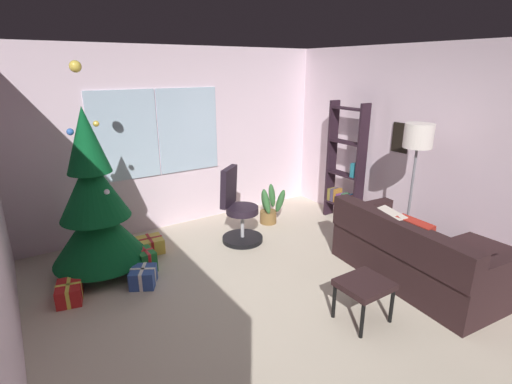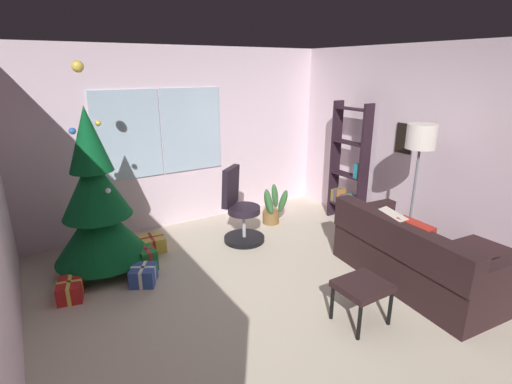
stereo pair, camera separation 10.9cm
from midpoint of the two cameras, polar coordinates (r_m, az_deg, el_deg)
ground_plane at (r=4.00m, az=6.71°, el=-17.96°), size 4.62×5.50×0.10m
wall_back_with_windows at (r=5.76m, az=-10.44°, el=7.89°), size 4.62×0.12×2.59m
wall_right_with_frames at (r=5.17m, az=28.45°, el=4.76°), size 0.12×5.50×2.59m
couch at (r=4.71m, az=25.78°, el=-9.12°), size 1.70×1.98×0.82m
footstool at (r=3.78m, az=16.43°, el=-13.71°), size 0.46×0.41×0.41m
holiday_tree at (r=4.67m, az=-22.04°, el=-2.03°), size 1.06×1.06×2.37m
gift_box_red at (r=4.51m, az=-25.37°, el=-13.07°), size 0.30×0.37×0.20m
gift_box_green at (r=4.81m, az=-15.37°, el=-9.51°), size 0.20×0.30×0.25m
gift_box_gold at (r=5.21m, az=-14.71°, el=-7.49°), size 0.34×0.32×0.20m
gift_box_blue at (r=4.50m, az=-15.78°, el=-11.89°), size 0.37×0.37×0.21m
office_chair at (r=5.21m, az=-1.81°, el=-3.18°), size 0.59×0.59×1.04m
bookshelf at (r=5.94m, az=14.19°, el=2.90°), size 0.18×0.64×1.83m
floor_lamp at (r=4.79m, az=23.87°, el=5.98°), size 0.33×0.33×1.69m
potted_plant at (r=5.86m, az=3.00°, el=-2.34°), size 0.41×0.47×0.58m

